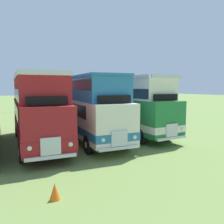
# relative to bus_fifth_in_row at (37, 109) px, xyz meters

# --- Properties ---
(bus_fifth_in_row) EXTENTS (3.09, 10.48, 4.52)m
(bus_fifth_in_row) POSITION_rel_bus_fifth_in_row_xyz_m (0.00, 0.00, 0.00)
(bus_fifth_in_row) COLOR maroon
(bus_fifth_in_row) RESTS_ON ground
(bus_sixth_in_row) EXTENTS (3.13, 10.61, 4.49)m
(bus_sixth_in_row) POSITION_rel_bus_fifth_in_row_xyz_m (3.52, 0.08, 0.11)
(bus_sixth_in_row) COLOR silver
(bus_sixth_in_row) RESTS_ON ground
(bus_seventh_in_row) EXTENTS (2.93, 10.15, 4.52)m
(bus_seventh_in_row) POSITION_rel_bus_fifth_in_row_xyz_m (7.03, 0.50, -0.00)
(bus_seventh_in_row) COLOR #237538
(bus_seventh_in_row) RESTS_ON ground
(cone_far_end) EXTENTS (0.36, 0.36, 0.56)m
(cone_far_end) POSITION_rel_bus_fifth_in_row_xyz_m (-0.80, -8.14, -2.08)
(cone_far_end) COLOR orange
(cone_far_end) RESTS_ON ground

